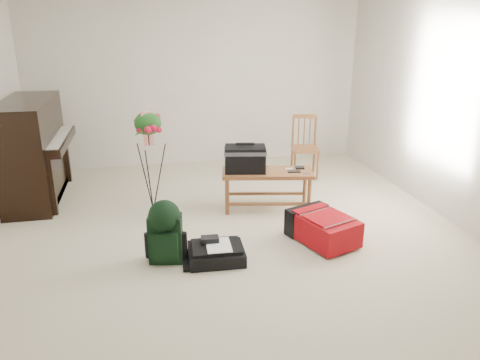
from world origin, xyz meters
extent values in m
cube|color=beige|center=(0.00, 0.00, 0.00)|extent=(5.00, 5.50, 0.01)
cube|color=silver|center=(0.00, 2.75, 1.25)|extent=(5.00, 0.04, 2.50)
cube|color=silver|center=(2.50, 0.00, 1.25)|extent=(0.04, 5.50, 2.50)
cube|color=black|center=(-2.20, 1.60, 0.62)|extent=(0.55, 1.50, 1.25)
cube|color=black|center=(-1.90, 1.60, 0.73)|extent=(0.28, 1.30, 0.10)
cube|color=white|center=(-1.90, 1.60, 0.78)|extent=(0.22, 1.20, 0.02)
cube|color=black|center=(-2.15, 1.60, 0.05)|extent=(0.45, 1.30, 0.10)
cube|color=#965C31|center=(0.56, 0.67, 0.46)|extent=(1.12, 0.61, 0.04)
cylinder|color=#965C31|center=(0.08, 0.50, 0.22)|extent=(0.05, 0.05, 0.43)
cylinder|color=#965C31|center=(0.08, 0.84, 0.22)|extent=(0.05, 0.05, 0.43)
cylinder|color=#965C31|center=(1.04, 0.50, 0.22)|extent=(0.05, 0.05, 0.43)
cylinder|color=#965C31|center=(1.04, 0.84, 0.22)|extent=(0.05, 0.05, 0.43)
cube|color=#965C31|center=(1.40, 1.75, 0.40)|extent=(0.44, 0.44, 0.04)
cylinder|color=#965C31|center=(1.24, 1.59, 0.19)|extent=(0.03, 0.03, 0.39)
cylinder|color=#965C31|center=(1.24, 1.92, 0.19)|extent=(0.03, 0.03, 0.39)
cylinder|color=#965C31|center=(1.57, 1.59, 0.19)|extent=(0.03, 0.03, 0.39)
cylinder|color=#965C31|center=(1.57, 1.92, 0.19)|extent=(0.03, 0.03, 0.39)
cube|color=#965C31|center=(1.40, 1.92, 0.85)|extent=(0.34, 0.10, 0.05)
cylinder|color=#965C31|center=(1.24, 1.92, 0.63)|extent=(0.03, 0.03, 0.47)
cylinder|color=#965C31|center=(1.57, 1.92, 0.63)|extent=(0.03, 0.03, 0.47)
cube|color=red|center=(0.90, -0.30, 0.15)|extent=(0.67, 0.80, 0.26)
cube|color=black|center=(0.90, -0.03, 0.15)|extent=(0.50, 0.31, 0.28)
cube|color=red|center=(0.90, -0.35, 0.29)|extent=(0.52, 0.51, 0.02)
cube|color=silver|center=(0.90, -0.54, 0.30)|extent=(0.41, 0.16, 0.01)
cube|color=black|center=(-0.23, -0.46, 0.06)|extent=(0.54, 0.44, 0.12)
cube|color=black|center=(-0.23, -0.46, 0.14)|extent=(0.47, 0.37, 0.03)
cube|color=white|center=(-0.21, -0.48, 0.17)|extent=(0.24, 0.32, 0.01)
cube|color=black|center=(-0.28, -0.40, 0.19)|extent=(0.17, 0.11, 0.05)
cube|color=black|center=(-0.70, -0.37, 0.23)|extent=(0.34, 0.23, 0.46)
cube|color=black|center=(-0.70, -0.49, 0.21)|extent=(0.25, 0.09, 0.27)
sphere|color=black|center=(-0.70, -0.37, 0.46)|extent=(0.30, 0.30, 0.30)
cube|color=black|center=(-0.77, -0.27, 0.23)|extent=(0.05, 0.04, 0.41)
cube|color=black|center=(-0.62, -0.27, 0.23)|extent=(0.05, 0.04, 0.41)
cylinder|color=black|center=(-0.78, 0.89, 0.96)|extent=(0.01, 0.01, 0.32)
ellipsoid|color=#1C5219|center=(-0.78, 0.89, 1.06)|extent=(0.30, 0.21, 0.28)
cube|color=red|center=(-0.78, 0.87, 1.15)|extent=(0.16, 0.08, 0.09)
camera|label=1|loc=(-0.81, -4.37, 2.19)|focal=35.00mm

